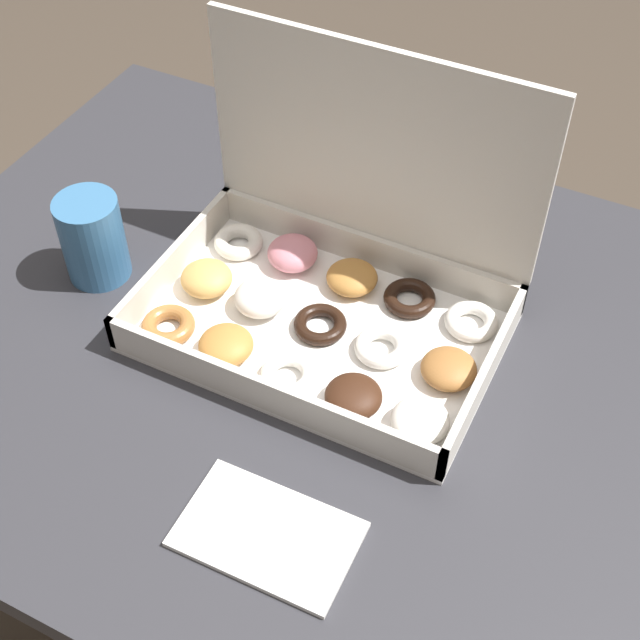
{
  "coord_description": "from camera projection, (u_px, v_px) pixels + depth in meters",
  "views": [
    {
      "loc": [
        0.31,
        -0.57,
        1.45
      ],
      "look_at": [
        0.02,
        0.02,
        0.74
      ],
      "focal_mm": 50.0,
      "sensor_mm": 36.0,
      "label": 1
    }
  ],
  "objects": [
    {
      "name": "coffee_mug",
      "position": [
        93.0,
        237.0,
        1.01
      ],
      "size": [
        0.07,
        0.07,
        0.1
      ],
      "color": "teal",
      "rests_on": "dining_table"
    },
    {
      "name": "donut_box",
      "position": [
        331.0,
        280.0,
        0.96
      ],
      "size": [
        0.38,
        0.26,
        0.28
      ],
      "color": "white",
      "rests_on": "dining_table"
    },
    {
      "name": "ground_plane",
      "position": [
        306.0,
        621.0,
        1.51
      ],
      "size": [
        8.0,
        8.0,
        0.0
      ],
      "primitive_type": "plane",
      "color": "#42382D"
    },
    {
      "name": "paper_napkin",
      "position": [
        267.0,
        534.0,
        0.81
      ],
      "size": [
        0.16,
        0.1,
        0.01
      ],
      "color": "white",
      "rests_on": "dining_table"
    },
    {
      "name": "dining_table",
      "position": [
        301.0,
        402.0,
        1.06
      ],
      "size": [
        0.98,
        0.77,
        0.72
      ],
      "color": "#2D2D33",
      "rests_on": "ground_plane"
    }
  ]
}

